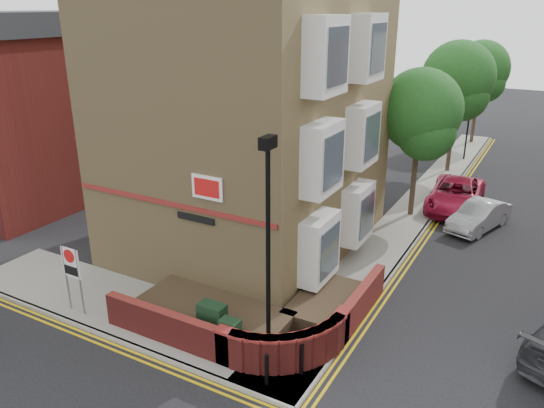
{
  "coord_description": "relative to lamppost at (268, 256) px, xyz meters",
  "views": [
    {
      "loc": [
        7.53,
        -9.27,
        9.26
      ],
      "look_at": [
        0.15,
        4.0,
        3.55
      ],
      "focal_mm": 35.0,
      "sensor_mm": 36.0,
      "label": 1
    }
  ],
  "objects": [
    {
      "name": "utility_cabinet_large",
      "position": [
        -1.9,
        0.1,
        -2.62
      ],
      "size": [
        0.8,
        0.45,
        1.2
      ],
      "primitive_type": "cube",
      "color": "black",
      "rests_on": "pavement_corner"
    },
    {
      "name": "side_building",
      "position": [
        -16.6,
        6.8,
        1.2
      ],
      "size": [
        6.4,
        10.4,
        9.0
      ],
      "color": "maroon",
      "rests_on": "ground"
    },
    {
      "name": "lamppost",
      "position": [
        0.0,
        0.0,
        0.0
      ],
      "size": [
        0.25,
        0.5,
        6.3
      ],
      "color": "black",
      "rests_on": "pavement_corner"
    },
    {
      "name": "tree_mid",
      "position": [
        0.4,
        20.85,
        1.85
      ],
      "size": [
        4.03,
        4.03,
        7.42
      ],
      "color": "#382B1E",
      "rests_on": "pavement_main"
    },
    {
      "name": "tree_far",
      "position": [
        0.4,
        28.85,
        1.57
      ],
      "size": [
        3.81,
        3.81,
        7.0
      ],
      "color": "#382B1E",
      "rests_on": "pavement_main"
    },
    {
      "name": "yellow_lines_side",
      "position": [
        -5.1,
        -1.45,
        -3.34
      ],
      "size": [
        13.0,
        0.28,
        0.01
      ],
      "primitive_type": "cube",
      "color": "gold",
      "rests_on": "ground"
    },
    {
      "name": "traffic_light_assembly",
      "position": [
        0.8,
        23.8,
        -0.56
      ],
      "size": [
        0.2,
        0.16,
        4.2
      ],
      "color": "black",
      "rests_on": "pavement_main"
    },
    {
      "name": "corner_building",
      "position": [
        -4.44,
        6.8,
        2.88
      ],
      "size": [
        8.95,
        10.4,
        13.6
      ],
      "color": "#987F51",
      "rests_on": "ground"
    },
    {
      "name": "tree_near",
      "position": [
        0.4,
        12.85,
        1.36
      ],
      "size": [
        3.64,
        3.65,
        6.7
      ],
      "color": "#382B1E",
      "rests_on": "pavement_main"
    },
    {
      "name": "yellow_lines_main",
      "position": [
        1.65,
        14.8,
        -3.34
      ],
      "size": [
        0.28,
        32.0,
        0.01
      ],
      "primitive_type": "cube",
      "color": "gold",
      "rests_on": "ground"
    },
    {
      "name": "red_car_main",
      "position": [
        2.0,
        14.8,
        -2.63
      ],
      "size": [
        2.67,
        5.26,
        1.42
      ],
      "primitive_type": "imported",
      "rotation": [
        0.0,
        0.0,
        0.06
      ],
      "color": "maroon",
      "rests_on": "ground"
    },
    {
      "name": "kerb_main_near",
      "position": [
        1.4,
        14.8,
        -3.28
      ],
      "size": [
        0.15,
        32.0,
        0.12
      ],
      "primitive_type": "cube",
      "color": "gray",
      "rests_on": "ground"
    },
    {
      "name": "ground",
      "position": [
        -1.6,
        -1.2,
        -3.34
      ],
      "size": [
        120.0,
        120.0,
        0.0
      ],
      "primitive_type": "plane",
      "color": "black",
      "rests_on": "ground"
    },
    {
      "name": "bollard_near",
      "position": [
        0.4,
        -0.8,
        -2.77
      ],
      "size": [
        0.11,
        0.11,
        0.9
      ],
      "primitive_type": "cylinder",
      "color": "black",
      "rests_on": "pavement_corner"
    },
    {
      "name": "pavement_main",
      "position": [
        0.4,
        14.8,
        -3.28
      ],
      "size": [
        2.0,
        32.0,
        0.12
      ],
      "primitive_type": "cube",
      "color": "gray",
      "rests_on": "ground"
    },
    {
      "name": "pavement_corner",
      "position": [
        -5.1,
        0.3,
        -3.28
      ],
      "size": [
        13.0,
        3.0,
        0.12
      ],
      "primitive_type": "cube",
      "color": "gray",
      "rests_on": "ground"
    },
    {
      "name": "zone_sign",
      "position": [
        -6.6,
        -0.7,
        -1.7
      ],
      "size": [
        0.72,
        0.07,
        2.2
      ],
      "color": "slate",
      "rests_on": "pavement_corner"
    },
    {
      "name": "utility_cabinet_small",
      "position": [
        -1.1,
        -0.2,
        -2.67
      ],
      "size": [
        0.55,
        0.4,
        1.1
      ],
      "primitive_type": "cube",
      "color": "black",
      "rests_on": "pavement_corner"
    },
    {
      "name": "bollard_far",
      "position": [
        1.0,
        -0.0,
        -2.77
      ],
      "size": [
        0.11,
        0.11,
        0.9
      ],
      "primitive_type": "cylinder",
      "color": "black",
      "rests_on": "pavement_corner"
    },
    {
      "name": "silver_car_near",
      "position": [
        3.4,
        12.75,
        -2.74
      ],
      "size": [
        2.35,
        3.9,
        1.22
      ],
      "primitive_type": "imported",
      "rotation": [
        0.0,
        0.0,
        -0.31
      ],
      "color": "#96989D",
      "rests_on": "ground"
    },
    {
      "name": "garden_wall",
      "position": [
        -1.6,
        1.3,
        -3.34
      ],
      "size": [
        6.8,
        6.0,
        1.2
      ],
      "primitive_type": null,
      "color": "maroon",
      "rests_on": "ground"
    },
    {
      "name": "kerb_side",
      "position": [
        -5.1,
        -1.2,
        -3.28
      ],
      "size": [
        13.0,
        0.15,
        0.12
      ],
      "primitive_type": "cube",
      "color": "gray",
      "rests_on": "ground"
    }
  ]
}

